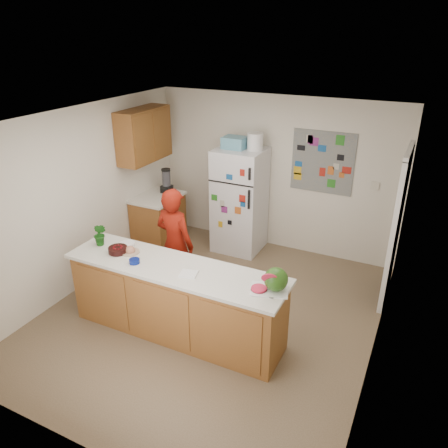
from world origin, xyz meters
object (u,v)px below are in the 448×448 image
at_px(cherry_bowl, 118,250).
at_px(refrigerator, 240,201).
at_px(person, 175,244).
at_px(watermelon, 276,279).

bearing_deg(cherry_bowl, refrigerator, 77.21).
bearing_deg(cherry_bowl, person, 65.06).
bearing_deg(cherry_bowl, watermelon, 1.26).
bearing_deg(refrigerator, cherry_bowl, -102.79).
height_order(person, cherry_bowl, person).
xyz_separation_m(refrigerator, cherry_bowl, (-0.54, -2.39, 0.11)).
relative_size(person, watermelon, 6.22).
distance_m(person, watermelon, 1.82).
height_order(refrigerator, person, refrigerator).
relative_size(refrigerator, person, 1.09).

